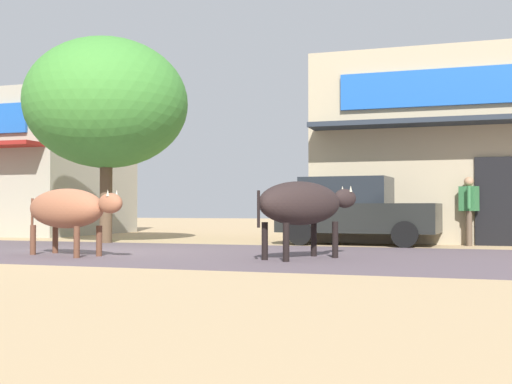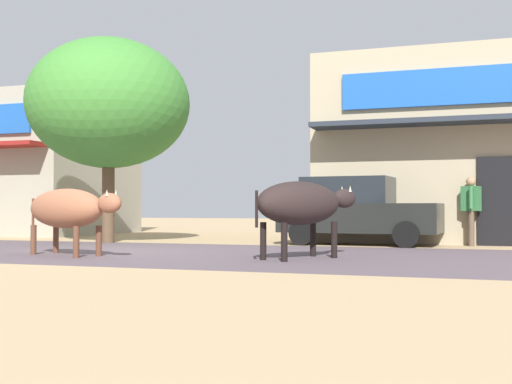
{
  "view_description": "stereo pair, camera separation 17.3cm",
  "coord_description": "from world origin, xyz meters",
  "px_view_note": "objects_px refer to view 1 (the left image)",
  "views": [
    {
      "loc": [
        7.09,
        -11.77,
        0.9
      ],
      "look_at": [
        3.02,
        0.79,
        1.22
      ],
      "focal_mm": 45.75,
      "sensor_mm": 36.0,
      "label": 1
    },
    {
      "loc": [
        7.26,
        -11.72,
        0.9
      ],
      "look_at": [
        3.02,
        0.79,
        1.22
      ],
      "focal_mm": 45.75,
      "sensor_mm": 36.0,
      "label": 2
    }
  ],
  "objects_px": {
    "pedestrian_by_shop": "(469,205)",
    "cow_near_brown": "(68,209)",
    "roadside_tree": "(107,104)",
    "parked_hatchback_car": "(356,210)",
    "cow_far_dark": "(303,204)"
  },
  "relations": [
    {
      "from": "cow_far_dark",
      "to": "pedestrian_by_shop",
      "type": "height_order",
      "value": "pedestrian_by_shop"
    },
    {
      "from": "parked_hatchback_car",
      "to": "pedestrian_by_shop",
      "type": "xyz_separation_m",
      "value": [
        2.64,
        0.3,
        0.11
      ]
    },
    {
      "from": "cow_near_brown",
      "to": "roadside_tree",
      "type": "bearing_deg",
      "value": 111.98
    },
    {
      "from": "cow_near_brown",
      "to": "cow_far_dark",
      "type": "xyz_separation_m",
      "value": [
        4.38,
        0.63,
        0.09
      ]
    },
    {
      "from": "roadside_tree",
      "to": "cow_far_dark",
      "type": "xyz_separation_m",
      "value": [
        6.06,
        -3.54,
        -2.62
      ]
    },
    {
      "from": "pedestrian_by_shop",
      "to": "cow_near_brown",
      "type": "bearing_deg",
      "value": -141.81
    },
    {
      "from": "roadside_tree",
      "to": "cow_near_brown",
      "type": "distance_m",
      "value": 5.25
    },
    {
      "from": "pedestrian_by_shop",
      "to": "roadside_tree",
      "type": "bearing_deg",
      "value": -170.59
    },
    {
      "from": "roadside_tree",
      "to": "parked_hatchback_car",
      "type": "relative_size",
      "value": 1.35
    },
    {
      "from": "roadside_tree",
      "to": "pedestrian_by_shop",
      "type": "bearing_deg",
      "value": 9.41
    },
    {
      "from": "cow_near_brown",
      "to": "parked_hatchback_car",
      "type": "bearing_deg",
      "value": 49.66
    },
    {
      "from": "cow_near_brown",
      "to": "pedestrian_by_shop",
      "type": "xyz_separation_m",
      "value": [
        7.18,
        5.64,
        0.08
      ]
    },
    {
      "from": "roadside_tree",
      "to": "cow_far_dark",
      "type": "relative_size",
      "value": 2.22
    },
    {
      "from": "roadside_tree",
      "to": "cow_far_dark",
      "type": "distance_m",
      "value": 7.49
    },
    {
      "from": "parked_hatchback_car",
      "to": "cow_near_brown",
      "type": "distance_m",
      "value": 7.01
    }
  ]
}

